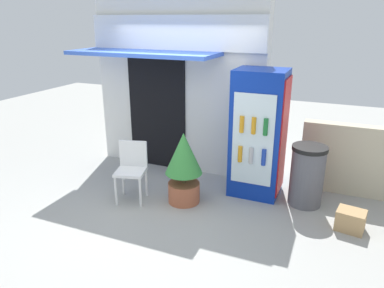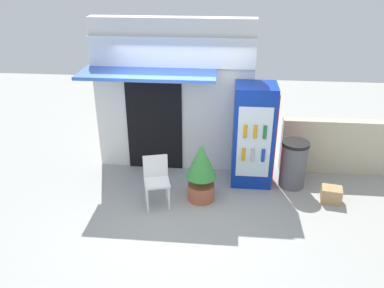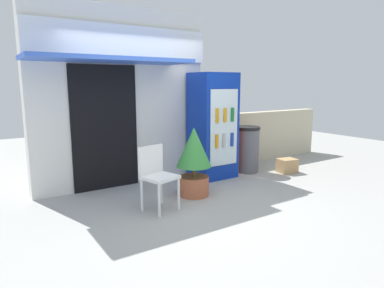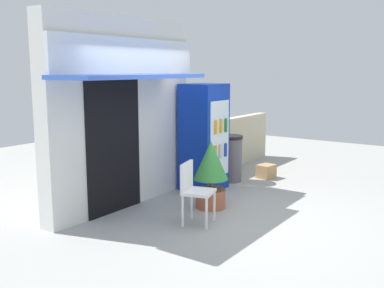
% 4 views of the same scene
% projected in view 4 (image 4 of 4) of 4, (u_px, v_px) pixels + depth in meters
% --- Properties ---
extents(ground, '(16.00, 16.00, 0.00)m').
position_uv_depth(ground, '(212.00, 218.00, 6.56)').
color(ground, '#A3A39E').
extents(storefront_building, '(3.08, 1.14, 2.95)m').
position_uv_depth(storefront_building, '(123.00, 110.00, 6.95)').
color(storefront_building, silver).
rests_on(storefront_building, ground).
extents(drink_cooler, '(0.76, 0.71, 1.91)m').
position_uv_depth(drink_cooler, '(204.00, 137.00, 8.03)').
color(drink_cooler, '#0C2D9E').
rests_on(drink_cooler, ground).
extents(plastic_chair, '(0.51, 0.50, 0.88)m').
position_uv_depth(plastic_chair, '(194.00, 188.00, 6.24)').
color(plastic_chair, white).
rests_on(plastic_chair, ground).
extents(potted_plant_near_shop, '(0.54, 0.54, 1.07)m').
position_uv_depth(potted_plant_near_shop, '(211.00, 171.00, 6.95)').
color(potted_plant_near_shop, '#AD5B3D').
rests_on(potted_plant_near_shop, ground).
extents(trash_bin, '(0.50, 0.50, 0.90)m').
position_uv_depth(trash_bin, '(230.00, 158.00, 8.67)').
color(trash_bin, '#595960').
rests_on(trash_bin, ground).
extents(stone_boundary_wall, '(2.84, 0.22, 1.09)m').
position_uv_depth(stone_boundary_wall, '(234.00, 142.00, 10.02)').
color(stone_boundary_wall, beige).
rests_on(stone_boundary_wall, ground).
extents(cardboard_box, '(0.38, 0.33, 0.27)m').
position_uv_depth(cardboard_box, '(266.00, 171.00, 8.94)').
color(cardboard_box, tan).
rests_on(cardboard_box, ground).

